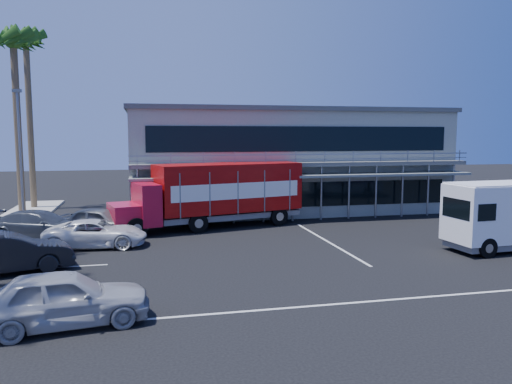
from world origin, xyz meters
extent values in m
plane|color=black|center=(0.00, 0.00, 0.00)|extent=(120.00, 120.00, 0.00)
cube|color=gray|center=(3.00, 15.00, 3.50)|extent=(22.00, 10.00, 7.00)
cube|color=#515454|center=(3.00, 15.00, 7.15)|extent=(22.40, 10.40, 0.30)
cube|color=#515454|center=(3.00, 9.40, 3.60)|extent=(22.00, 1.20, 0.25)
cube|color=gray|center=(3.00, 8.85, 4.10)|extent=(22.00, 0.08, 0.90)
cube|color=slate|center=(3.00, 9.10, 2.90)|extent=(22.00, 1.80, 0.15)
cube|color=black|center=(3.00, 9.98, 1.60)|extent=(20.00, 0.06, 1.60)
cube|color=black|center=(3.00, 9.98, 5.20)|extent=(20.00, 0.06, 1.60)
cylinder|color=brown|center=(-14.70, 13.00, 5.50)|extent=(0.44, 0.44, 11.00)
sphere|color=#1F4513|center=(-14.70, 13.00, 11.20)|extent=(1.10, 1.10, 1.10)
cylinder|color=brown|center=(-15.10, 18.50, 6.00)|extent=(0.44, 0.44, 12.00)
sphere|color=#1F4513|center=(-15.10, 18.50, 12.20)|extent=(1.10, 1.10, 1.10)
cylinder|color=gray|center=(-14.20, 11.00, 4.00)|extent=(0.14, 0.14, 8.00)
cube|color=gray|center=(-14.20, 11.00, 8.00)|extent=(0.50, 0.25, 0.18)
cube|color=#AA0D28|center=(-8.20, 7.01, 1.08)|extent=(2.05, 2.72, 1.29)
cube|color=#AA0D28|center=(-7.05, 7.29, 1.67)|extent=(1.70, 2.88, 2.26)
cube|color=black|center=(-7.05, 7.29, 2.32)|extent=(0.61, 2.24, 0.75)
cube|color=#A70C0A|center=(-2.24, 8.50, 2.37)|extent=(9.02, 4.71, 2.80)
cube|color=slate|center=(-2.24, 8.50, 0.70)|extent=(8.92, 4.32, 0.32)
cube|color=white|center=(-1.91, 7.18, 2.26)|extent=(7.70, 1.96, 0.92)
cube|color=white|center=(-2.57, 9.82, 2.26)|extent=(7.70, 1.96, 0.92)
cylinder|color=black|center=(-7.60, 5.93, 0.56)|extent=(1.16, 0.54, 1.12)
cylinder|color=black|center=(-8.18, 8.23, 0.56)|extent=(1.16, 0.54, 1.12)
cylinder|color=black|center=(-4.26, 6.77, 0.56)|extent=(1.16, 0.54, 1.12)
cylinder|color=black|center=(-4.83, 9.07, 0.56)|extent=(1.16, 0.54, 1.12)
cylinder|color=black|center=(0.76, 8.03, 0.56)|extent=(1.16, 0.54, 1.12)
cylinder|color=black|center=(0.19, 10.33, 0.56)|extent=(1.16, 0.54, 1.12)
cube|color=black|center=(6.71, -0.79, 2.13)|extent=(0.19, 1.86, 0.90)
cube|color=#370B69|center=(10.68, 0.64, 2.04)|extent=(3.40, 0.26, 1.42)
cylinder|color=black|center=(7.71, -1.73, 0.45)|extent=(0.93, 0.34, 0.91)
cylinder|color=black|center=(7.57, 0.28, 0.45)|extent=(0.93, 0.34, 0.91)
imported|color=#ACAEB3|center=(-9.50, -6.00, 0.82)|extent=(5.06, 2.62, 1.64)
imported|color=black|center=(-12.50, 0.34, 0.80)|extent=(5.16, 3.05, 1.61)
imported|color=silver|center=(-9.50, 4.40, 0.67)|extent=(5.00, 2.60, 1.34)
imported|color=#343A45|center=(-12.50, 6.83, 0.77)|extent=(5.66, 3.49, 1.53)
imported|color=slate|center=(-9.50, 7.20, 0.78)|extent=(4.92, 3.51, 1.55)
camera|label=1|loc=(-7.18, -20.68, 5.48)|focal=35.00mm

